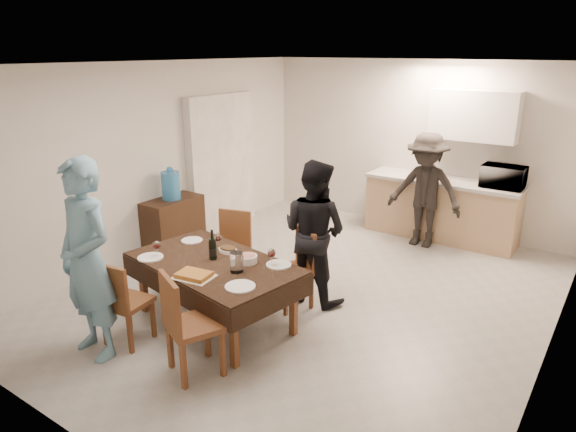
{
  "coord_description": "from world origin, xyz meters",
  "views": [
    {
      "loc": [
        2.87,
        -4.67,
        2.76
      ],
      "look_at": [
        -0.14,
        -0.3,
        1.01
      ],
      "focal_mm": 32.0,
      "sensor_mm": 36.0,
      "label": 1
    }
  ],
  "objects_px": {
    "person_near": "(87,260)",
    "person_far": "(314,232)",
    "dining_table": "(214,265)",
    "water_pitcher": "(236,262)",
    "savoury_tart": "(194,275)",
    "console": "(174,226)",
    "wine_bottle": "(212,245)",
    "person_kitchen": "(425,191)",
    "microwave": "(503,177)",
    "water_jug": "(171,186)"
  },
  "relations": [
    {
      "from": "person_near",
      "to": "water_pitcher",
      "type": "bearing_deg",
      "value": 52.67
    },
    {
      "from": "console",
      "to": "person_near",
      "type": "distance_m",
      "value": 2.59
    },
    {
      "from": "person_far",
      "to": "water_pitcher",
      "type": "bearing_deg",
      "value": 83.02
    },
    {
      "from": "console",
      "to": "microwave",
      "type": "bearing_deg",
      "value": 35.99
    },
    {
      "from": "dining_table",
      "to": "person_kitchen",
      "type": "height_order",
      "value": "person_kitchen"
    },
    {
      "from": "savoury_tart",
      "to": "person_kitchen",
      "type": "relative_size",
      "value": 0.22
    },
    {
      "from": "savoury_tart",
      "to": "person_kitchen",
      "type": "bearing_deg",
      "value": 77.11
    },
    {
      "from": "console",
      "to": "savoury_tart",
      "type": "distance_m",
      "value": 2.46
    },
    {
      "from": "dining_table",
      "to": "person_far",
      "type": "height_order",
      "value": "person_far"
    },
    {
      "from": "wine_bottle",
      "to": "savoury_tart",
      "type": "height_order",
      "value": "wine_bottle"
    },
    {
      "from": "water_jug",
      "to": "person_far",
      "type": "xyz_separation_m",
      "value": [
        2.36,
        -0.09,
        -0.16
      ]
    },
    {
      "from": "water_jug",
      "to": "microwave",
      "type": "relative_size",
      "value": 0.68
    },
    {
      "from": "person_near",
      "to": "person_far",
      "type": "height_order",
      "value": "person_near"
    },
    {
      "from": "dining_table",
      "to": "water_jug",
      "type": "bearing_deg",
      "value": 157.13
    },
    {
      "from": "wine_bottle",
      "to": "dining_table",
      "type": "bearing_deg",
      "value": -45.0
    },
    {
      "from": "dining_table",
      "to": "person_near",
      "type": "distance_m",
      "value": 1.22
    },
    {
      "from": "water_pitcher",
      "to": "savoury_tart",
      "type": "height_order",
      "value": "water_pitcher"
    },
    {
      "from": "console",
      "to": "water_pitcher",
      "type": "bearing_deg",
      "value": -28.91
    },
    {
      "from": "wine_bottle",
      "to": "person_far",
      "type": "bearing_deg",
      "value": 59.04
    },
    {
      "from": "water_jug",
      "to": "person_kitchen",
      "type": "distance_m",
      "value": 3.56
    },
    {
      "from": "savoury_tart",
      "to": "console",
      "type": "bearing_deg",
      "value": 141.43
    },
    {
      "from": "dining_table",
      "to": "console",
      "type": "relative_size",
      "value": 2.27
    },
    {
      "from": "wine_bottle",
      "to": "console",
      "type": "bearing_deg",
      "value": 148.16
    },
    {
      "from": "water_jug",
      "to": "dining_table",
      "type": "bearing_deg",
      "value": -32.27
    },
    {
      "from": "water_jug",
      "to": "microwave",
      "type": "xyz_separation_m",
      "value": [
        3.7,
        2.69,
        0.1
      ]
    },
    {
      "from": "console",
      "to": "wine_bottle",
      "type": "xyz_separation_m",
      "value": [
        1.76,
        -1.09,
        0.46
      ]
    },
    {
      "from": "person_near",
      "to": "person_far",
      "type": "bearing_deg",
      "value": 67.01
    },
    {
      "from": "person_far",
      "to": "dining_table",
      "type": "bearing_deg",
      "value": 65.68
    },
    {
      "from": "microwave",
      "to": "wine_bottle",
      "type": "bearing_deg",
      "value": 62.8
    },
    {
      "from": "water_pitcher",
      "to": "person_far",
      "type": "distance_m",
      "value": 1.12
    },
    {
      "from": "dining_table",
      "to": "console",
      "type": "bearing_deg",
      "value": 157.13
    },
    {
      "from": "savoury_tart",
      "to": "water_pitcher",
      "type": "bearing_deg",
      "value": 52.85
    },
    {
      "from": "dining_table",
      "to": "person_far",
      "type": "xyz_separation_m",
      "value": [
        0.55,
        1.05,
        0.15
      ]
    },
    {
      "from": "dining_table",
      "to": "console",
      "type": "height_order",
      "value": "console"
    },
    {
      "from": "wine_bottle",
      "to": "person_kitchen",
      "type": "height_order",
      "value": "person_kitchen"
    },
    {
      "from": "savoury_tart",
      "to": "person_kitchen",
      "type": "height_order",
      "value": "person_kitchen"
    },
    {
      "from": "console",
      "to": "person_far",
      "type": "height_order",
      "value": "person_far"
    },
    {
      "from": "person_far",
      "to": "console",
      "type": "bearing_deg",
      "value": 1.1
    },
    {
      "from": "wine_bottle",
      "to": "savoury_tart",
      "type": "bearing_deg",
      "value": -70.77
    },
    {
      "from": "water_pitcher",
      "to": "person_near",
      "type": "bearing_deg",
      "value": -131.99
    },
    {
      "from": "person_near",
      "to": "wine_bottle",
      "type": "bearing_deg",
      "value": 70.21
    },
    {
      "from": "console",
      "to": "person_near",
      "type": "bearing_deg",
      "value": -60.14
    },
    {
      "from": "microwave",
      "to": "person_near",
      "type": "relative_size",
      "value": 0.3
    },
    {
      "from": "console",
      "to": "microwave",
      "type": "xyz_separation_m",
      "value": [
        3.7,
        2.69,
        0.68
      ]
    },
    {
      "from": "wine_bottle",
      "to": "water_pitcher",
      "type": "relative_size",
      "value": 1.6
    },
    {
      "from": "wine_bottle",
      "to": "microwave",
      "type": "relative_size",
      "value": 0.57
    },
    {
      "from": "dining_table",
      "to": "savoury_tart",
      "type": "relative_size",
      "value": 5.22
    },
    {
      "from": "water_pitcher",
      "to": "microwave",
      "type": "xyz_separation_m",
      "value": [
        1.54,
        3.88,
        0.28
      ]
    },
    {
      "from": "microwave",
      "to": "console",
      "type": "bearing_deg",
      "value": 35.99
    },
    {
      "from": "console",
      "to": "person_near",
      "type": "height_order",
      "value": "person_near"
    }
  ]
}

